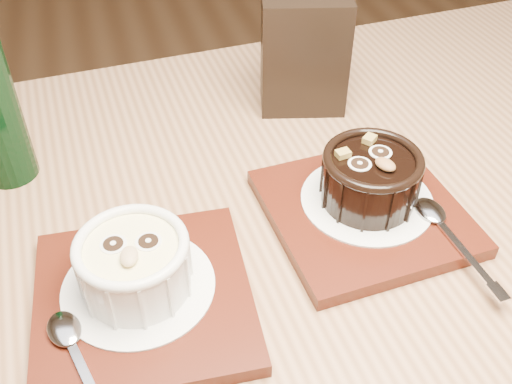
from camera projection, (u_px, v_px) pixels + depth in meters
table at (273, 317)px, 0.61m from camera, size 1.24×0.87×0.75m
tray_left at (144, 300)px, 0.51m from camera, size 0.19×0.19×0.01m
doily_left at (139, 286)px, 0.51m from camera, size 0.13×0.13×0.00m
ramekin_white at (134, 263)px, 0.49m from camera, size 0.09×0.09×0.06m
spoon_left at (79, 362)px, 0.45m from camera, size 0.06×0.14×0.01m
tray_right at (364, 212)px, 0.59m from camera, size 0.19×0.19×0.01m
doily_right at (367, 200)px, 0.59m from camera, size 0.13×0.13×0.00m
ramekin_dark at (371, 176)px, 0.57m from camera, size 0.10×0.10×0.06m
spoon_right at (451, 235)px, 0.55m from camera, size 0.03×0.14×0.01m
condiment_stand at (304, 54)px, 0.70m from camera, size 0.11×0.08×0.14m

